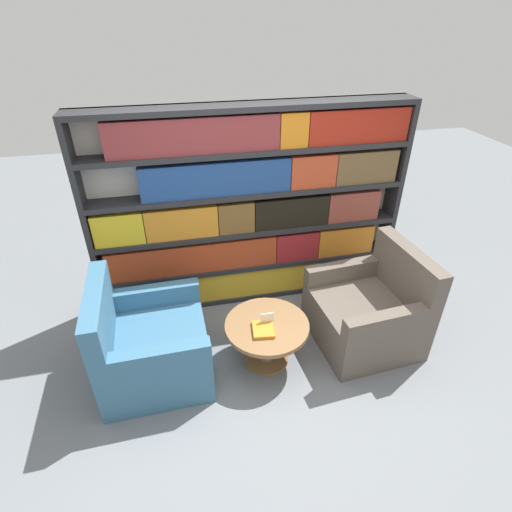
# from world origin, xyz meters

# --- Properties ---
(ground_plane) EXTENTS (14.00, 14.00, 0.00)m
(ground_plane) POSITION_xyz_m (0.00, 0.00, 0.00)
(ground_plane) COLOR slate
(bookshelf) EXTENTS (3.15, 0.30, 2.06)m
(bookshelf) POSITION_xyz_m (0.01, 1.21, 1.02)
(bookshelf) COLOR silver
(bookshelf) RESTS_ON ground_plane
(armchair_left) EXTENTS (0.91, 0.93, 0.95)m
(armchair_left) POSITION_xyz_m (-1.09, 0.25, 0.32)
(armchair_left) COLOR #386684
(armchair_left) RESTS_ON ground_plane
(armchair_right) EXTENTS (0.96, 0.98, 0.95)m
(armchair_right) POSITION_xyz_m (0.94, 0.25, 0.32)
(armchair_right) COLOR brown
(armchair_right) RESTS_ON ground_plane
(coffee_table) EXTENTS (0.74, 0.74, 0.44)m
(coffee_table) POSITION_xyz_m (-0.07, 0.17, 0.31)
(coffee_table) COLOR brown
(coffee_table) RESTS_ON ground_plane
(table_sign) EXTENTS (0.11, 0.06, 0.12)m
(table_sign) POSITION_xyz_m (-0.07, 0.17, 0.49)
(table_sign) COLOR black
(table_sign) RESTS_ON coffee_table
(stray_book) EXTENTS (0.20, 0.23, 0.03)m
(stray_book) POSITION_xyz_m (-0.13, 0.10, 0.45)
(stray_book) COLOR orange
(stray_book) RESTS_ON coffee_table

